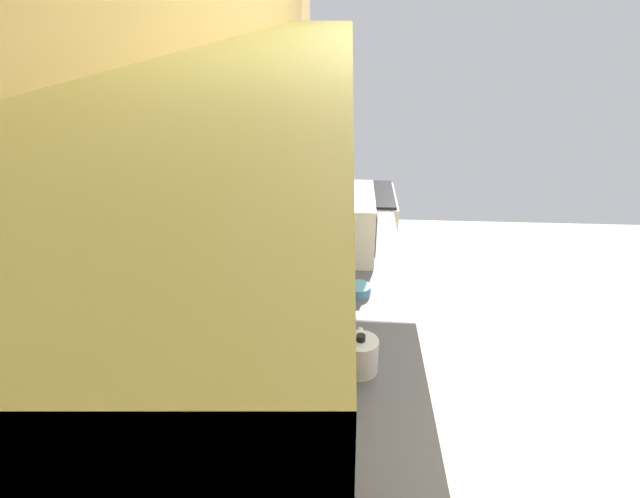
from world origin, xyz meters
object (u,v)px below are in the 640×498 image
(kettle, at_px, (360,355))
(microwave, at_px, (344,222))
(oven_range, at_px, (350,247))
(bowl, at_px, (358,289))

(kettle, bearing_deg, microwave, 4.38)
(oven_range, bearing_deg, microwave, 177.19)
(microwave, relative_size, bowl, 4.24)
(oven_range, height_order, microwave, microwave)
(oven_range, distance_m, bowl, 1.47)
(oven_range, height_order, kettle, oven_range)
(oven_range, distance_m, microwave, 1.08)
(microwave, height_order, bowl, microwave)
(bowl, bearing_deg, kettle, 180.00)
(microwave, height_order, kettle, microwave)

